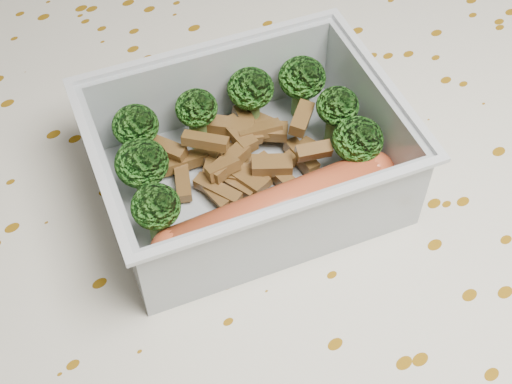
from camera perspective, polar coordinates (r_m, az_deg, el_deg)
dining_table at (r=0.49m, az=-1.17°, el=-8.54°), size 1.40×0.90×0.75m
tablecloth at (r=0.45m, az=-1.28°, el=-5.35°), size 1.46×0.96×0.19m
lunch_container at (r=0.42m, az=-0.66°, el=2.21°), size 0.20×0.18×0.06m
broccoli_florets at (r=0.42m, az=-1.46°, el=5.12°), size 0.16×0.12×0.04m
meat_pile at (r=0.43m, az=-1.16°, el=2.93°), size 0.10×0.08×0.03m
sausage at (r=0.40m, az=1.73°, el=-1.49°), size 0.15×0.05×0.03m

